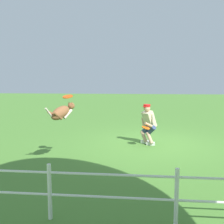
# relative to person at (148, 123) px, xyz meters

# --- Properties ---
(ground_plane) EXTENTS (60.00, 60.00, 0.00)m
(ground_plane) POSITION_rel_person_xyz_m (-0.21, -0.03, -0.70)
(ground_plane) COLOR #4A8031
(person) EXTENTS (0.56, 0.71, 1.29)m
(person) POSITION_rel_person_xyz_m (0.00, 0.00, 0.00)
(person) COLOR silver
(person) RESTS_ON ground_plane
(dog) EXTENTS (0.57, 0.89, 0.47)m
(dog) POSITION_rel_person_xyz_m (2.18, 2.09, 0.58)
(dog) COLOR #925A36
(frisbee_flying) EXTENTS (0.36, 0.36, 0.11)m
(frisbee_flying) POSITION_rel_person_xyz_m (2.08, 1.89, 0.95)
(frisbee_flying) COLOR #E75010
(frisbee_held) EXTENTS (0.29, 0.30, 0.12)m
(frisbee_held) POSITION_rel_person_xyz_m (0.08, 0.38, -0.09)
(frisbee_held) COLOR #DF5D14
(frisbee_held) RESTS_ON person
(fence) EXTENTS (14.69, 0.06, 0.84)m
(fence) POSITION_rel_person_xyz_m (-0.21, 4.61, -0.20)
(fence) COLOR white
(fence) RESTS_ON ground_plane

